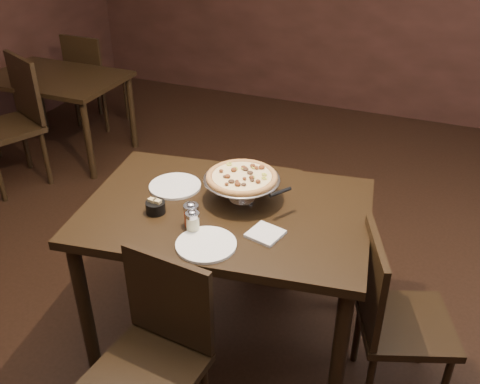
% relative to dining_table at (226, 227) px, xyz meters
% --- Properties ---
extents(room, '(6.04, 7.04, 2.84)m').
position_rel_dining_table_xyz_m(room, '(0.02, 0.01, 0.68)').
color(room, black).
rests_on(room, ground).
extents(dining_table, '(1.44, 1.07, 0.83)m').
position_rel_dining_table_xyz_m(dining_table, '(0.00, 0.00, 0.00)').
color(dining_table, black).
rests_on(dining_table, ground).
extents(background_table, '(1.13, 0.76, 0.71)m').
position_rel_dining_table_xyz_m(background_table, '(-2.24, 1.52, -0.11)').
color(background_table, black).
rests_on(background_table, ground).
extents(pizza_stand, '(0.36, 0.36, 0.15)m').
position_rel_dining_table_xyz_m(pizza_stand, '(0.04, 0.10, 0.23)').
color(pizza_stand, silver).
rests_on(pizza_stand, dining_table).
extents(parmesan_shaker, '(0.06, 0.06, 0.11)m').
position_rel_dining_table_xyz_m(parmesan_shaker, '(-0.06, -0.23, 0.16)').
color(parmesan_shaker, '#F7F4C0').
rests_on(parmesan_shaker, dining_table).
extents(pepper_flake_shaker, '(0.07, 0.07, 0.12)m').
position_rel_dining_table_xyz_m(pepper_flake_shaker, '(-0.08, -0.19, 0.17)').
color(pepper_flake_shaker, maroon).
rests_on(pepper_flake_shaker, dining_table).
extents(packet_caddy, '(0.09, 0.09, 0.07)m').
position_rel_dining_table_xyz_m(packet_caddy, '(-0.28, -0.16, 0.14)').
color(packet_caddy, black).
rests_on(packet_caddy, dining_table).
extents(napkin_stack, '(0.16, 0.16, 0.01)m').
position_rel_dining_table_xyz_m(napkin_stack, '(0.25, -0.14, 0.12)').
color(napkin_stack, silver).
rests_on(napkin_stack, dining_table).
extents(plate_left, '(0.26, 0.26, 0.01)m').
position_rel_dining_table_xyz_m(plate_left, '(-0.31, 0.08, 0.12)').
color(plate_left, white).
rests_on(plate_left, dining_table).
extents(plate_near, '(0.26, 0.26, 0.01)m').
position_rel_dining_table_xyz_m(plate_near, '(0.04, -0.30, 0.12)').
color(plate_near, white).
rests_on(plate_near, dining_table).
extents(serving_spatula, '(0.15, 0.15, 0.02)m').
position_rel_dining_table_xyz_m(serving_spatula, '(0.25, 0.04, 0.23)').
color(serving_spatula, silver).
rests_on(serving_spatula, pizza_stand).
extents(chair_far, '(0.42, 0.42, 0.83)m').
position_rel_dining_table_xyz_m(chair_far, '(0.02, 0.58, -0.27)').
color(chair_far, black).
rests_on(chair_far, ground).
extents(chair_near, '(0.45, 0.45, 0.89)m').
position_rel_dining_table_xyz_m(chair_near, '(-0.05, -0.62, -0.24)').
color(chair_near, black).
rests_on(chair_near, ground).
extents(chair_side, '(0.53, 0.53, 0.88)m').
position_rel_dining_table_xyz_m(chair_side, '(0.82, -0.03, -0.24)').
color(chair_side, black).
rests_on(chair_side, ground).
extents(bg_chair_far, '(0.44, 0.44, 0.91)m').
position_rel_dining_table_xyz_m(bg_chair_far, '(-2.32, 2.13, -0.22)').
color(bg_chair_far, black).
rests_on(bg_chair_far, ground).
extents(bg_chair_near, '(0.62, 0.62, 1.01)m').
position_rel_dining_table_xyz_m(bg_chair_near, '(-2.22, 0.96, -0.17)').
color(bg_chair_near, black).
rests_on(bg_chair_near, ground).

